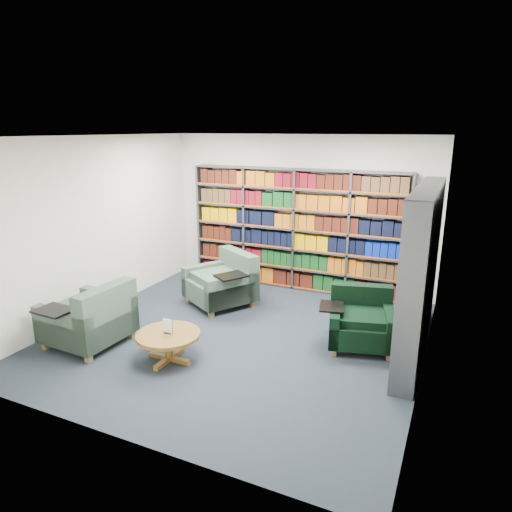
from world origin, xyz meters
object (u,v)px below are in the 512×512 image
at_px(chair_teal_left, 225,283).
at_px(coffee_table, 168,339).
at_px(chair_green_right, 361,322).
at_px(chair_teal_front, 92,320).

height_order(chair_teal_left, coffee_table, chair_teal_left).
distance_m(chair_teal_left, coffee_table, 2.10).
relative_size(chair_teal_left, chair_green_right, 1.20).
relative_size(chair_teal_left, coffee_table, 1.62).
distance_m(chair_teal_left, chair_green_right, 2.49).
xyz_separation_m(chair_teal_left, coffee_table, (0.30, -2.08, -0.05)).
distance_m(chair_green_right, coffee_table, 2.62).
bearing_deg(chair_teal_front, coffee_table, 2.21).
bearing_deg(chair_teal_left, chair_green_right, -12.79).
relative_size(chair_green_right, coffee_table, 1.36).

